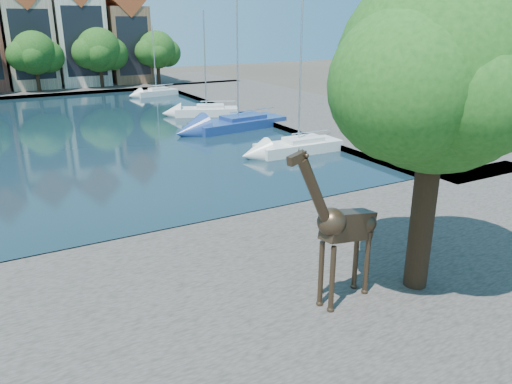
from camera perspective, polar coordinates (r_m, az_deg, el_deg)
ground at (r=22.60m, az=-13.62°, el=-5.96°), size 160.00×160.00×0.00m
water_basin at (r=45.20m, az=-22.07°, el=5.85°), size 38.00×50.00×0.08m
near_quay at (r=16.61m, az=-6.82°, el=-14.39°), size 50.00×14.00×0.50m
far_quay at (r=76.65m, az=-25.43°, el=10.55°), size 60.00×16.00×0.50m
right_quay at (r=53.97m, az=5.38°, el=9.37°), size 14.00×52.00×0.50m
plane_tree at (r=16.76m, az=20.46°, el=12.10°), size 8.32×6.40×10.62m
townhouse_east_inner at (r=76.27m, az=-24.71°, el=16.31°), size 5.94×9.18×15.79m
townhouse_east_mid at (r=77.12m, az=-19.76°, el=17.19°), size 6.43×9.18×16.65m
townhouse_east_end at (r=78.54m, az=-14.82°, el=16.95°), size 5.44×9.18×14.43m
far_tree_mid_east at (r=70.92m, az=-23.91°, el=14.19°), size 7.02×5.40×7.52m
far_tree_east at (r=72.15m, az=-17.41°, el=15.07°), size 7.54×5.80×7.84m
far_tree_far_east at (r=74.24m, az=-11.17°, el=15.53°), size 6.76×5.20×7.36m
giraffe_statue at (r=16.00m, az=9.81°, el=-3.93°), size 3.83×1.14×5.49m
sailboat_right_a at (r=36.84m, az=4.87°, el=5.47°), size 6.47×2.34×12.19m
sailboat_right_b at (r=45.06m, az=-2.04°, el=8.04°), size 9.07×4.23×11.62m
sailboat_right_c at (r=51.38m, az=-5.68°, el=9.35°), size 6.57×4.44×10.08m
sailboat_right_d at (r=66.24m, az=-11.32°, el=11.22°), size 5.55×2.71×8.49m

